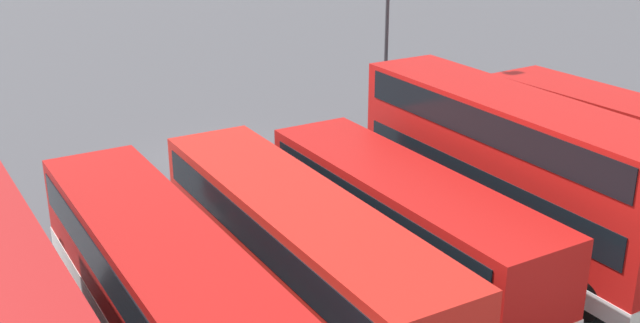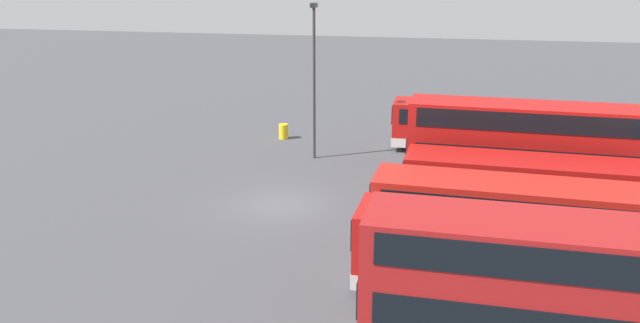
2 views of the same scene
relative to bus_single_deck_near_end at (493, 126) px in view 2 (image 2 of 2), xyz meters
The scene contains 10 objects.
ground_plane 14.89m from the bus_single_deck_near_end, 43.35° to the right, with size 140.00×140.00×0.00m, color #47474C.
bus_single_deck_near_end is the anchor object (origin of this frame).
bus_single_deck_second 3.53m from the bus_single_deck_near_end, 12.68° to the left, with size 2.98×10.33×2.95m.
bus_double_decker_third 7.35m from the bus_single_deck_near_end, ahead, with size 3.10×11.17×4.55m.
bus_single_deck_fourth 10.93m from the bus_single_deck_near_end, ahead, with size 3.05×10.47×2.95m.
bus_single_deck_fifth 14.12m from the bus_single_deck_near_end, ahead, with size 3.23×12.00×2.95m.
bus_single_deck_sixth 17.72m from the bus_single_deck_near_end, ahead, with size 3.14×11.65×2.95m.
bus_double_decker_seventh 21.81m from the bus_single_deck_near_end, ahead, with size 2.96×11.04×4.55m.
lamp_post_tall 11.20m from the bus_single_deck_near_end, 72.74° to the right, with size 0.70×0.30×8.80m.
waste_bin_yellow 13.03m from the bus_single_deck_near_end, 92.52° to the right, with size 0.60×0.60×0.95m, color yellow.
Camera 2 is at (26.74, 7.12, 10.92)m, focal length 35.34 mm.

